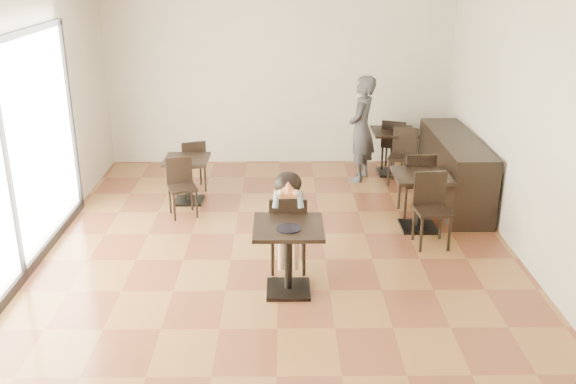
{
  "coord_description": "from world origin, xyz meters",
  "views": [
    {
      "loc": [
        0.06,
        -7.15,
        3.56
      ],
      "look_at": [
        0.12,
        -0.29,
        1.0
      ],
      "focal_mm": 40.0,
      "sensor_mm": 36.0,
      "label": 1
    }
  ],
  "objects_px": {
    "child": "(288,222)",
    "chair_back_b": "(402,158)",
    "cafe_table_mid": "(420,202)",
    "cafe_table_left": "(188,180)",
    "child_table": "(288,259)",
    "chair_left_b": "(182,188)",
    "cafe_table_back": "(393,152)",
    "child_chair": "(288,232)",
    "adult_patron": "(362,129)",
    "chair_back_a": "(395,145)",
    "chair_mid_b": "(433,211)",
    "chair_left_a": "(192,165)",
    "chair_mid_a": "(416,182)"
  },
  "relations": [
    {
      "from": "child",
      "to": "chair_back_b",
      "type": "relative_size",
      "value": 1.33
    },
    {
      "from": "cafe_table_mid",
      "to": "cafe_table_left",
      "type": "bearing_deg",
      "value": 162.55
    },
    {
      "from": "child_table",
      "to": "chair_left_b",
      "type": "distance_m",
      "value": 2.68
    },
    {
      "from": "child",
      "to": "cafe_table_mid",
      "type": "xyz_separation_m",
      "value": [
        1.81,
        1.19,
        -0.21
      ]
    },
    {
      "from": "cafe_table_back",
      "to": "child_chair",
      "type": "bearing_deg",
      "value": -117.19
    },
    {
      "from": "child_chair",
      "to": "child",
      "type": "bearing_deg",
      "value": -116.57
    },
    {
      "from": "adult_patron",
      "to": "chair_back_b",
      "type": "xyz_separation_m",
      "value": [
        0.65,
        -0.25,
        -0.41
      ]
    },
    {
      "from": "chair_back_a",
      "to": "child_chair",
      "type": "bearing_deg",
      "value": 83.96
    },
    {
      "from": "child_chair",
      "to": "cafe_table_mid",
      "type": "distance_m",
      "value": 2.17
    },
    {
      "from": "cafe_table_left",
      "to": "chair_left_b",
      "type": "height_order",
      "value": "chair_left_b"
    },
    {
      "from": "cafe_table_mid",
      "to": "chair_mid_b",
      "type": "xyz_separation_m",
      "value": [
        0.05,
        -0.55,
        0.08
      ]
    },
    {
      "from": "chair_left_a",
      "to": "chair_back_a",
      "type": "height_order",
      "value": "chair_back_a"
    },
    {
      "from": "child_table",
      "to": "chair_mid_b",
      "type": "xyz_separation_m",
      "value": [
        1.85,
        1.19,
        0.07
      ]
    },
    {
      "from": "child_chair",
      "to": "adult_patron",
      "type": "bearing_deg",
      "value": -110.85
    },
    {
      "from": "child",
      "to": "chair_mid_b",
      "type": "bearing_deg",
      "value": 19.07
    },
    {
      "from": "child_table",
      "to": "chair_mid_b",
      "type": "bearing_deg",
      "value": 32.72
    },
    {
      "from": "child_table",
      "to": "chair_back_b",
      "type": "distance_m",
      "value": 4.01
    },
    {
      "from": "child",
      "to": "chair_back_a",
      "type": "bearing_deg",
      "value": 63.25
    },
    {
      "from": "cafe_table_left",
      "to": "chair_mid_b",
      "type": "bearing_deg",
      "value": -25.39
    },
    {
      "from": "child_table",
      "to": "cafe_table_mid",
      "type": "height_order",
      "value": "child_table"
    },
    {
      "from": "chair_mid_b",
      "to": "chair_back_a",
      "type": "height_order",
      "value": "chair_mid_b"
    },
    {
      "from": "cafe_table_mid",
      "to": "chair_mid_a",
      "type": "distance_m",
      "value": 0.56
    },
    {
      "from": "adult_patron",
      "to": "cafe_table_mid",
      "type": "bearing_deg",
      "value": 36.29
    },
    {
      "from": "child_table",
      "to": "chair_left_b",
      "type": "relative_size",
      "value": 0.96
    },
    {
      "from": "chair_mid_b",
      "to": "chair_mid_a",
      "type": "bearing_deg",
      "value": 85.94
    },
    {
      "from": "child_table",
      "to": "cafe_table_mid",
      "type": "xyz_separation_m",
      "value": [
        1.81,
        1.74,
        -0.01
      ]
    },
    {
      "from": "child_chair",
      "to": "cafe_table_left",
      "type": "relative_size",
      "value": 1.39
    },
    {
      "from": "child_table",
      "to": "child_chair",
      "type": "relative_size",
      "value": 0.83
    },
    {
      "from": "chair_mid_b",
      "to": "chair_back_b",
      "type": "bearing_deg",
      "value": 85.16
    },
    {
      "from": "child_table",
      "to": "cafe_table_mid",
      "type": "bearing_deg",
      "value": 43.92
    },
    {
      "from": "child_chair",
      "to": "chair_left_a",
      "type": "bearing_deg",
      "value": -61.78
    },
    {
      "from": "child_chair",
      "to": "cafe_table_back",
      "type": "height_order",
      "value": "child_chair"
    },
    {
      "from": "chair_left_a",
      "to": "chair_back_a",
      "type": "relative_size",
      "value": 0.91
    },
    {
      "from": "cafe_table_left",
      "to": "cafe_table_back",
      "type": "relative_size",
      "value": 0.91
    },
    {
      "from": "child",
      "to": "chair_left_b",
      "type": "relative_size",
      "value": 1.45
    },
    {
      "from": "adult_patron",
      "to": "chair_left_b",
      "type": "height_order",
      "value": "adult_patron"
    },
    {
      "from": "child",
      "to": "cafe_table_left",
      "type": "height_order",
      "value": "child"
    },
    {
      "from": "chair_back_b",
      "to": "cafe_table_left",
      "type": "bearing_deg",
      "value": -146.52
    },
    {
      "from": "child_table",
      "to": "chair_back_a",
      "type": "xyz_separation_m",
      "value": [
        1.88,
        4.29,
        0.06
      ]
    },
    {
      "from": "cafe_table_left",
      "to": "chair_mid_b",
      "type": "xyz_separation_m",
      "value": [
        3.34,
        -1.59,
        0.13
      ]
    },
    {
      "from": "child_table",
      "to": "cafe_table_back",
      "type": "bearing_deg",
      "value": 66.03
    },
    {
      "from": "cafe_table_mid",
      "to": "chair_left_a",
      "type": "xyz_separation_m",
      "value": [
        -3.3,
        1.59,
        0.02
      ]
    },
    {
      "from": "chair_left_b",
      "to": "chair_back_b",
      "type": "xyz_separation_m",
      "value": [
        3.38,
        1.32,
        0.04
      ]
    },
    {
      "from": "child_table",
      "to": "child",
      "type": "bearing_deg",
      "value": 90.0
    },
    {
      "from": "child_table",
      "to": "cafe_table_left",
      "type": "distance_m",
      "value": 3.15
    },
    {
      "from": "cafe_table_back",
      "to": "chair_mid_a",
      "type": "xyz_separation_m",
      "value": [
        0.03,
        -1.8,
        0.09
      ]
    },
    {
      "from": "child",
      "to": "chair_mid_a",
      "type": "height_order",
      "value": "child"
    },
    {
      "from": "child_chair",
      "to": "chair_mid_a",
      "type": "relative_size",
      "value": 1.02
    },
    {
      "from": "chair_mid_a",
      "to": "chair_back_b",
      "type": "distance_m",
      "value": 1.25
    },
    {
      "from": "adult_patron",
      "to": "chair_back_b",
      "type": "bearing_deg",
      "value": 89.67
    }
  ]
}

